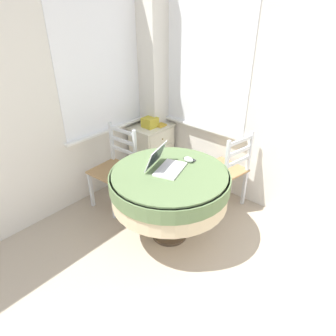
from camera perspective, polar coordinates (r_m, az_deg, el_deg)
name	(u,v)px	position (r m, az deg, el deg)	size (l,w,h in m)	color
corner_room_shell	(179,111)	(2.66, 2.10, 10.73)	(4.61, 5.21, 2.55)	silver
round_dining_table	(170,185)	(2.82, 0.31, -3.27)	(1.13, 1.13, 0.75)	#4C3D2D
laptop	(165,164)	(2.77, -0.53, 0.68)	(0.41, 0.38, 0.22)	white
computer_mouse	(189,159)	(2.91, 3.94, 1.63)	(0.06, 0.10, 0.05)	white
cell_phone	(190,159)	(2.96, 4.16, 1.68)	(0.07, 0.13, 0.01)	#2D2D33
dining_chair_near_back_window	(116,169)	(3.44, -9.96, -0.15)	(0.45, 0.45, 0.93)	#A87F51
dining_chair_near_right_window	(226,171)	(3.42, 11.01, -0.48)	(0.49, 0.50, 0.93)	#A87F51
corner_cabinet	(152,150)	(4.05, -3.05, 3.38)	(0.53, 0.40, 0.71)	silver
storage_box	(150,122)	(3.85, -3.46, 8.68)	(0.17, 0.16, 0.12)	gold
book_on_cabinet	(157,124)	(3.93, -2.10, 8.38)	(0.12, 0.23, 0.02)	gold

